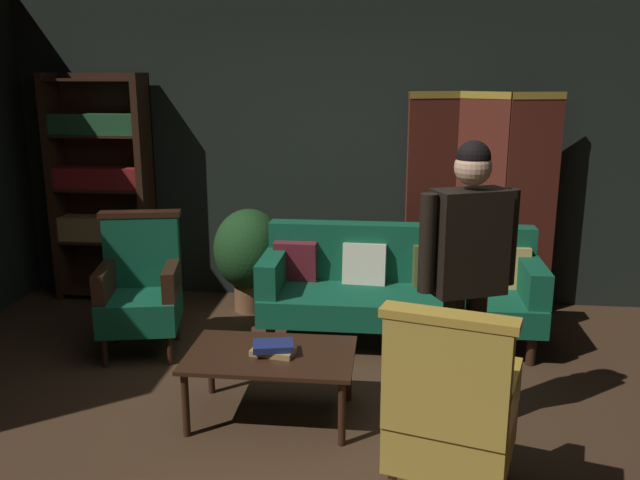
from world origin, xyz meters
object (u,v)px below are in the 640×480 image
Objects in this scene: armchair_wing_left at (141,288)px; book_navy_cloth at (273,346)px; coffee_table at (271,360)px; armchair_gilt_accent at (451,411)px; book_tan_leather at (273,351)px; folding_screen at (480,201)px; standing_figure at (468,264)px; bookshelf at (102,185)px; potted_plant at (249,253)px; velvet_couch at (399,283)px.

book_navy_cloth is at bearing -38.33° from armchair_wing_left.
coffee_table is 1.24m from armchair_gilt_accent.
armchair_gilt_accent is at bearing -36.06° from book_tan_leather.
armchair_wing_left is at bearing 141.67° from book_tan_leather.
standing_figure is (-0.32, -2.12, 0.04)m from folding_screen.
bookshelf is 1.97× the size of armchair_wing_left.
book_tan_leather is 0.04m from book_navy_cloth.
book_navy_cloth is (-0.98, 0.71, -0.02)m from armchair_gilt_accent.
book_tan_leather is (0.02, -0.02, 0.06)m from coffee_table.
book_tan_leather is (-1.10, 0.04, -0.59)m from standing_figure.
book_navy_cloth is (1.17, -0.92, -0.02)m from armchair_wing_left.
book_tan_leather is at bearing -40.01° from coffee_table.
bookshelf reaches higher than coffee_table.
standing_figure reaches higher than armchair_wing_left.
coffee_table is 1.10× the size of potted_plant.
potted_plant is at bearing 130.83° from standing_figure.
armchair_gilt_accent is 4.35× the size of book_navy_cloth.
velvet_couch is 2.09m from armchair_gilt_accent.
potted_plant is (-0.53, 1.85, 0.15)m from coffee_table.
bookshelf reaches higher than potted_plant.
book_navy_cloth is at bearing -124.35° from folding_screen.
coffee_table is 0.59× the size of standing_figure.
velvet_couch is 8.87× the size of book_navy_cloth.
coffee_table is 1.30m from standing_figure.
armchair_wing_left is at bearing 141.67° from book_navy_cloth.
folding_screen reaches higher than book_tan_leather.
coffee_table is at bearing -124.90° from folding_screen.
armchair_wing_left is (-1.92, -0.44, 0.03)m from velvet_couch.
book_navy_cloth is (-0.75, -1.36, 0.02)m from velvet_couch.
book_tan_leather is (1.17, -0.92, -0.05)m from armchair_wing_left.
standing_figure is (0.12, 0.68, 0.54)m from armchair_gilt_accent.
potted_plant reaches higher than book_tan_leather.
armchair_gilt_accent reaches higher than book_navy_cloth.
folding_screen reaches higher than armchair_wing_left.
bookshelf is 2.93m from book_tan_leather.
book_navy_cloth is at bearing 178.05° from standing_figure.
bookshelf reaches higher than book_navy_cloth.
standing_figure is at bearing -98.70° from folding_screen.
book_navy_cloth is at bearing -40.01° from coffee_table.
bookshelf is at bearing 132.75° from coffee_table.
standing_figure reaches higher than book_navy_cloth.
armchair_wing_left is at bearing 157.04° from standing_figure.
armchair_wing_left reaches higher than potted_plant.
velvet_couch reaches higher than book_tan_leather.
armchair_wing_left is (-1.15, 0.91, 0.12)m from coffee_table.
potted_plant is at bearing 120.61° from armchair_gilt_accent.
folding_screen is 1.12m from velvet_couch.
book_tan_leather is (-1.43, -2.09, -0.55)m from folding_screen.
folding_screen is at bearing -0.27° from bookshelf.
armchair_gilt_accent is 4.10× the size of book_tan_leather.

